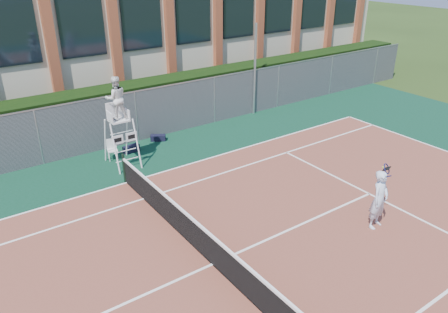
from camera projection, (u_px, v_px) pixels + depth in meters
ground at (213, 265)px, 11.47m from camera, size 120.00×120.00×0.00m
apron at (193, 246)px, 12.21m from camera, size 36.00×20.00×0.01m
tennis_court at (213, 265)px, 11.46m from camera, size 23.77×10.97×0.02m
tennis_net at (212, 249)px, 11.24m from camera, size 0.10×11.30×1.10m
fence at (91, 127)px, 17.52m from camera, size 40.00×0.06×2.20m
hedge at (81, 118)px, 18.41m from camera, size 40.00×1.40×2.20m
building at (23, 22)px, 23.00m from camera, size 45.00×10.60×8.22m
steel_pole at (255, 70)px, 21.31m from camera, size 0.12×0.12×4.47m
umpire_chair at (116, 101)px, 15.87m from camera, size 0.98×1.50×3.50m
plastic_chair at (112, 148)px, 17.16m from camera, size 0.46×0.47×0.82m
sports_bag_near at (131, 149)px, 17.90m from camera, size 0.70×0.35×0.28m
sports_bag_far at (158, 138)px, 18.99m from camera, size 0.69×0.57×0.26m
tennis_player at (379, 199)px, 12.68m from camera, size 1.04×0.73×1.83m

